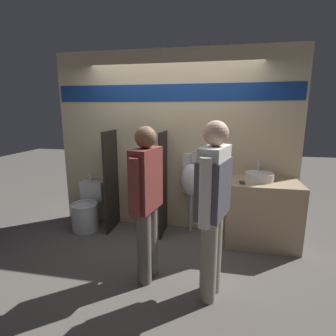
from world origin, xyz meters
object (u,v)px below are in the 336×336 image
Objects in this scene: cell_phone at (242,183)px; urinal_near_counter at (139,177)px; person_in_vest at (213,200)px; toilet at (87,211)px; urinal_far at (192,180)px; person_with_lanyard at (147,199)px; sink_basin at (259,177)px.

cell_phone is 0.11× the size of urinal_near_counter.
cell_phone is at bearing -2.63° from person_in_vest.
toilet is 0.49× the size of person_in_vest.
person_with_lanyard reaches higher than urinal_far.
urinal_far is 0.73× the size of person_with_lanyard.
person_in_vest is at bearing -90.81° from person_with_lanyard.
toilet is at bearing -178.15° from sink_basin.
sink_basin is 0.31× the size of urinal_near_counter.
urinal_near_counter is (-1.52, 0.30, -0.08)m from cell_phone.
sink_basin is at bearing -37.44° from person_with_lanyard.
person_with_lanyard is at bearing -138.60° from sink_basin.
person_with_lanyard is at bearing -69.35° from urinal_near_counter.
urinal_near_counter is 1.83m from person_in_vest.
urinal_near_counter reaches higher than sink_basin.
toilet is 0.51× the size of person_with_lanyard.
urinal_near_counter is at bearing 168.66° from cell_phone.
urinal_far is at bearing 172.73° from sink_basin.
urinal_near_counter is 0.71× the size of person_in_vest.
cell_phone is 0.08× the size of person_with_lanyard.
cell_phone is 2.41m from toilet.
toilet is (-0.81, -0.20, -0.53)m from urinal_near_counter.
sink_basin is at bearing -7.27° from urinal_far.
cell_phone is 1.55m from urinal_near_counter.
cell_phone is 0.16× the size of toilet.
sink_basin is 0.22× the size of person_in_vest.
urinal_far reaches higher than toilet.
sink_basin is at bearing -9.67° from person_in_vest.
toilet is at bearing 61.95° from person_with_lanyard.
cell_phone is (-0.24, -0.18, -0.05)m from sink_basin.
person_with_lanyard reaches higher than urinal_near_counter.
person_with_lanyard is at bearing 93.30° from person_in_vest.
sink_basin is at bearing 37.32° from cell_phone.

